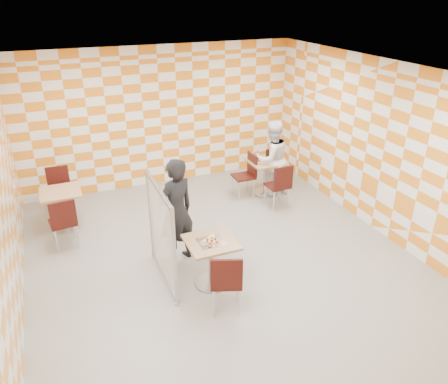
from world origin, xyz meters
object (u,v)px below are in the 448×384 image
(empty_table, at_px, (62,203))
(chair_second_side, at_px, (247,172))
(second_table, at_px, (265,171))
(sport_bottle, at_px, (258,156))
(chair_main_front, at_px, (226,279))
(soda_bottle, at_px, (267,154))
(partition, at_px, (162,235))
(chair_empty_near, at_px, (63,220))
(main_table, at_px, (211,255))
(man_white, at_px, (272,159))
(chair_second_front, at_px, (280,183))
(man_dark, at_px, (176,212))
(chair_empty_far, at_px, (59,187))

(empty_table, xyz_separation_m, chair_second_side, (3.69, -0.03, 0.04))
(second_table, xyz_separation_m, sport_bottle, (-0.14, 0.11, 0.33))
(chair_main_front, distance_m, soda_bottle, 4.02)
(empty_table, distance_m, partition, 2.57)
(chair_empty_near, bearing_deg, main_table, -44.46)
(chair_second_side, relative_size, man_white, 0.57)
(empty_table, xyz_separation_m, chair_second_front, (4.04, -0.80, 0.04))
(main_table, height_order, soda_bottle, soda_bottle)
(chair_empty_near, height_order, soda_bottle, soda_bottle)
(chair_second_side, relative_size, man_dark, 0.53)
(chair_empty_near, bearing_deg, chair_main_front, -53.48)
(second_table, relative_size, partition, 0.48)
(second_table, relative_size, empty_table, 1.00)
(main_table, height_order, man_white, man_white)
(chair_second_side, height_order, man_dark, man_dark)
(chair_empty_near, distance_m, chair_empty_far, 1.42)
(second_table, height_order, chair_empty_near, chair_empty_near)
(empty_table, relative_size, chair_main_front, 0.81)
(man_white, bearing_deg, empty_table, -8.51)
(partition, bearing_deg, man_white, 35.20)
(chair_second_front, bearing_deg, empty_table, 168.75)
(man_white, distance_m, sport_bottle, 0.30)
(sport_bottle, bearing_deg, man_dark, -142.16)
(second_table, xyz_separation_m, man_white, (0.10, -0.08, 0.30))
(chair_main_front, bearing_deg, chair_empty_far, 114.97)
(second_table, distance_m, sport_bottle, 0.37)
(second_table, distance_m, chair_second_front, 0.72)
(partition, distance_m, man_white, 3.57)
(main_table, height_order, chair_main_front, chair_main_front)
(empty_table, height_order, chair_second_front, chair_second_front)
(sport_bottle, relative_size, soda_bottle, 0.87)
(chair_main_front, bearing_deg, man_dark, 98.78)
(second_table, height_order, chair_second_side, chair_second_side)
(chair_second_front, bearing_deg, main_table, -140.14)
(chair_main_front, distance_m, man_dark, 1.52)
(chair_empty_near, xyz_separation_m, man_white, (4.21, 0.56, 0.26))
(chair_empty_far, xyz_separation_m, soda_bottle, (4.16, -0.69, 0.31))
(second_table, distance_m, man_dark, 3.02)
(partition, bearing_deg, man_dark, 50.72)
(chair_empty_far, height_order, man_dark, man_dark)
(sport_bottle, bearing_deg, main_table, -128.18)
(empty_table, relative_size, partition, 0.48)
(man_white, relative_size, sport_bottle, 8.06)
(soda_bottle, bearing_deg, man_dark, -144.82)
(chair_second_front, height_order, chair_second_side, same)
(chair_second_front, xyz_separation_m, sport_bottle, (-0.09, 0.83, 0.29))
(chair_second_side, height_order, man_white, man_white)
(second_table, bearing_deg, soda_bottle, 50.33)
(chair_second_side, distance_m, soda_bottle, 0.57)
(chair_second_side, height_order, sport_bottle, sport_bottle)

